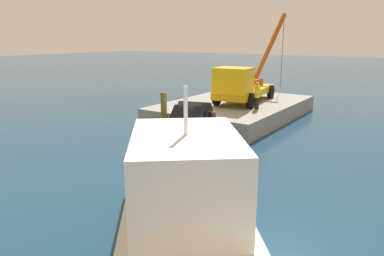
{
  "coord_description": "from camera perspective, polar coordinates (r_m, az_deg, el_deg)",
  "views": [
    {
      "loc": [
        16.74,
        11.97,
        5.58
      ],
      "look_at": [
        0.37,
        0.88,
        0.65
      ],
      "focal_mm": 34.09,
      "sensor_mm": 36.0,
      "label": 1
    }
  ],
  "objects": [
    {
      "name": "dock",
      "position": [
        26.51,
        6.62,
        2.94
      ],
      "size": [
        11.8,
        7.89,
        1.09
      ],
      "primitive_type": "cube",
      "color": "gray",
      "rests_on": "ground"
    },
    {
      "name": "piling_mid",
      "position": [
        20.26,
        3.25,
        0.32
      ],
      "size": [
        0.34,
        0.34,
        1.6
      ],
      "primitive_type": "cylinder",
      "color": "brown",
      "rests_on": "ground"
    },
    {
      "name": "salvaged_car",
      "position": [
        19.15,
        -1.14,
        -0.91
      ],
      "size": [
        4.13,
        2.83,
        3.27
      ],
      "color": "black",
      "rests_on": "ground"
    },
    {
      "name": "piling_near",
      "position": [
        22.21,
        -4.42,
        2.54
      ],
      "size": [
        0.37,
        0.37,
        2.37
      ],
      "primitive_type": "cylinder",
      "color": "brown",
      "rests_on": "ground"
    },
    {
      "name": "crane_truck",
      "position": [
        25.74,
        7.89,
        6.78
      ],
      "size": [
        10.0,
        3.27,
        6.43
      ],
      "color": "orange",
      "rests_on": "dock"
    },
    {
      "name": "ground",
      "position": [
        21.32,
        -1.4,
        -1.19
      ],
      "size": [
        200.0,
        200.0,
        0.0
      ],
      "primitive_type": "plane",
      "color": "navy"
    },
    {
      "name": "dock_worker",
      "position": [
        23.76,
        10.15,
        5.03
      ],
      "size": [
        0.34,
        0.34,
        1.73
      ],
      "color": "black",
      "rests_on": "dock"
    }
  ]
}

